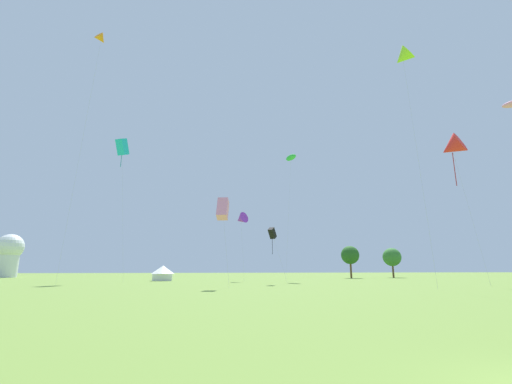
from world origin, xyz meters
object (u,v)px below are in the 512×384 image
(kite_black_box, at_px, (272,233))
(observatory_dome, at_px, (9,253))
(kite_red_delta, at_px, (452,147))
(kite_green_parafoil, at_px, (291,158))
(kite_lime_delta, at_px, (403,57))
(kite_cyan_box, at_px, (122,147))
(tree_distant_left, at_px, (392,257))
(kite_purple_delta, at_px, (241,219))
(kite_orange_delta, at_px, (101,39))
(festival_tent_left, at_px, (163,272))
(kite_pink_box, at_px, (223,209))
(tree_distant_right, at_px, (350,255))

(kite_black_box, relative_size, observatory_dome, 0.73)
(observatory_dome, bearing_deg, kite_red_delta, -36.35)
(kite_black_box, bearing_deg, kite_green_parafoil, 64.32)
(kite_lime_delta, height_order, observatory_dome, kite_lime_delta)
(kite_cyan_box, relative_size, kite_black_box, 3.14)
(kite_cyan_box, xyz_separation_m, tree_distant_left, (61.94, 19.02, -18.07))
(kite_purple_delta, relative_size, tree_distant_left, 1.69)
(kite_orange_delta, xyz_separation_m, kite_cyan_box, (1.19, 14.16, -11.12))
(festival_tent_left, bearing_deg, kite_purple_delta, -15.42)
(kite_purple_delta, relative_size, kite_black_box, 1.55)
(kite_red_delta, bearing_deg, kite_pink_box, 180.00)
(kite_pink_box, height_order, tree_distant_left, kite_pink_box)
(kite_red_delta, bearing_deg, kite_orange_delta, 171.58)
(kite_cyan_box, bearing_deg, observatory_dome, 131.02)
(kite_purple_delta, xyz_separation_m, kite_orange_delta, (-22.53, -15.22, 23.20))
(kite_cyan_box, bearing_deg, tree_distant_right, 17.91)
(kite_black_box, xyz_separation_m, kite_pink_box, (-7.79, -8.31, 1.85))
(kite_black_box, bearing_deg, festival_tent_left, 132.03)
(kite_pink_box, bearing_deg, kite_black_box, 46.84)
(kite_black_box, bearing_deg, kite_purple_delta, 100.30)
(kite_red_delta, bearing_deg, kite_green_parafoil, 122.66)
(kite_red_delta, xyz_separation_m, kite_lime_delta, (-10.60, -6.21, 8.53))
(kite_red_delta, bearing_deg, kite_purple_delta, 139.39)
(kite_orange_delta, height_order, kite_red_delta, kite_orange_delta)
(kite_orange_delta, distance_m, kite_black_box, 36.98)
(kite_green_parafoil, bearing_deg, kite_orange_delta, -152.15)
(kite_orange_delta, bearing_deg, kite_cyan_box, 85.21)
(kite_cyan_box, height_order, tree_distant_right, kite_cyan_box)
(kite_lime_delta, relative_size, tree_distant_left, 3.93)
(kite_purple_delta, bearing_deg, kite_black_box, -79.70)
(kite_orange_delta, height_order, festival_tent_left, kite_orange_delta)
(kite_green_parafoil, relative_size, tree_distant_left, 3.43)
(kite_pink_box, height_order, kite_lime_delta, kite_lime_delta)
(tree_distant_left, bearing_deg, kite_pink_box, -138.61)
(kite_cyan_box, distance_m, kite_lime_delta, 46.25)
(kite_orange_delta, bearing_deg, kite_red_delta, -8.42)
(kite_pink_box, xyz_separation_m, kite_red_delta, (31.40, -0.00, 9.61))
(kite_purple_delta, height_order, observatory_dome, kite_purple_delta)
(kite_orange_delta, relative_size, festival_tent_left, 8.59)
(tree_distant_left, height_order, tree_distant_right, tree_distant_right)
(kite_red_delta, xyz_separation_m, tree_distant_left, (14.44, 40.40, -13.50))
(tree_distant_right, bearing_deg, kite_lime_delta, -105.93)
(kite_purple_delta, bearing_deg, observatory_dome, 145.89)
(kite_lime_delta, relative_size, observatory_dome, 2.62)
(kite_pink_box, height_order, tree_distant_right, kite_pink_box)
(kite_purple_delta, bearing_deg, tree_distant_right, 28.00)
(kite_green_parafoil, xyz_separation_m, kite_black_box, (-7.83, -16.29, -17.03))
(kite_green_parafoil, xyz_separation_m, observatory_dome, (-64.58, 34.53, -18.02))
(kite_lime_delta, distance_m, observatory_dome, 97.85)
(tree_distant_left, bearing_deg, tree_distant_right, -166.28)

